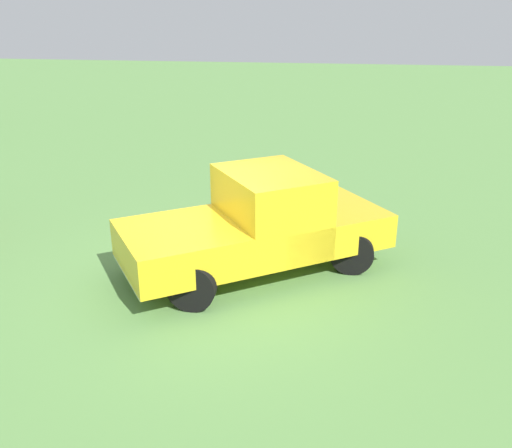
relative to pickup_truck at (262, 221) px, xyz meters
The scene contains 2 objects.
ground_plane 1.45m from the pickup_truck, 35.07° to the left, with size 80.00×80.00×0.00m, color #5B8C47.
pickup_truck is the anchor object (origin of this frame).
Camera 1 is at (-2.22, 8.28, 4.41)m, focal length 39.00 mm.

